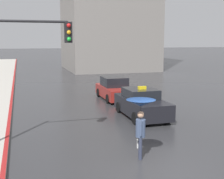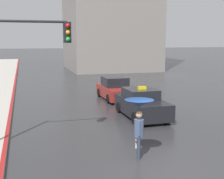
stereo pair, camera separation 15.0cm
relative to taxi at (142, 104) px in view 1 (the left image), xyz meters
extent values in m
plane|color=#2D2D30|center=(-1.96, -6.92, -0.70)|extent=(300.00, 300.00, 0.00)
cube|color=black|center=(0.00, -0.04, -0.12)|extent=(1.80, 4.23, 0.83)
cube|color=black|center=(0.00, 0.17, 0.55)|extent=(1.58, 1.90, 0.51)
cylinder|color=black|center=(0.85, -1.35, -0.40)|extent=(0.20, 0.60, 0.60)
cylinder|color=black|center=(-0.86, -1.35, -0.40)|extent=(0.20, 0.60, 0.60)
cylinder|color=black|center=(0.85, 1.27, -0.40)|extent=(0.20, 0.60, 0.60)
cylinder|color=black|center=(-0.86, 1.27, -0.40)|extent=(0.20, 0.60, 0.60)
cube|color=yellow|center=(0.00, -0.04, 0.89)|extent=(0.44, 0.16, 0.16)
cube|color=maroon|center=(0.11, 5.23, -0.17)|extent=(1.80, 4.11, 0.73)
cube|color=black|center=(0.11, 5.43, 0.52)|extent=(1.58, 1.85, 0.65)
cylinder|color=black|center=(0.97, 3.95, -0.40)|extent=(0.20, 0.60, 0.60)
cylinder|color=black|center=(-0.74, 3.95, -0.40)|extent=(0.20, 0.60, 0.60)
cylinder|color=black|center=(0.97, 6.50, -0.40)|extent=(0.20, 0.60, 0.60)
cylinder|color=black|center=(-0.74, 6.50, -0.40)|extent=(0.20, 0.60, 0.60)
cylinder|color=#2D3347|center=(-2.33, -5.71, -0.31)|extent=(0.15, 0.15, 0.79)
cylinder|color=#2D3347|center=(-2.26, -5.50, -0.31)|extent=(0.15, 0.15, 0.79)
cylinder|color=#3D4C6B|center=(-2.29, -5.61, 0.40)|extent=(0.42, 0.42, 0.62)
sphere|color=tan|center=(-2.29, -5.61, 0.87)|extent=(0.23, 0.23, 0.23)
cylinder|color=#3D4C6B|center=(-2.36, -5.80, 0.44)|extent=(0.09, 0.09, 0.53)
cylinder|color=#3D4C6B|center=(-2.23, -5.41, 0.44)|extent=(0.09, 0.09, 0.53)
cone|color=navy|center=(-2.29, -5.61, 1.28)|extent=(1.01, 1.01, 0.23)
cylinder|color=black|center=(-2.29, -5.61, 0.94)|extent=(0.02, 0.02, 0.67)
cube|color=white|center=(-2.25, -5.32, -0.27)|extent=(0.15, 0.20, 0.28)
cylinder|color=black|center=(-5.87, -3.02, 4.09)|extent=(3.08, 0.10, 0.10)
cube|color=black|center=(-4.33, -3.02, 3.69)|extent=(0.28, 0.28, 0.80)
sphere|color=red|center=(-4.33, -3.18, 3.95)|extent=(0.16, 0.16, 0.16)
sphere|color=orange|center=(-4.33, -3.18, 3.69)|extent=(0.16, 0.16, 0.16)
sphere|color=green|center=(-4.33, -3.18, 3.43)|extent=(0.16, 0.16, 0.16)
camera|label=1|loc=(-6.19, -15.29, 3.40)|focal=50.00mm
camera|label=2|loc=(-6.05, -15.33, 3.40)|focal=50.00mm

